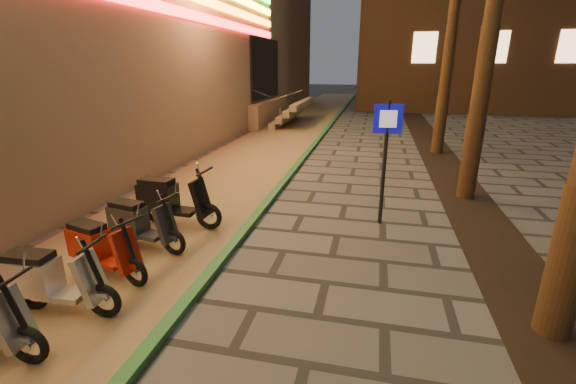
% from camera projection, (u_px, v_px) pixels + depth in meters
% --- Properties ---
extents(parking_strip, '(3.40, 60.00, 0.01)m').
position_uv_depth(parking_strip, '(255.00, 157.00, 13.31)').
color(parking_strip, '#8C7251').
rests_on(parking_strip, ground).
extents(green_curb, '(0.18, 60.00, 0.10)m').
position_uv_depth(green_curb, '(303.00, 158.00, 12.94)').
color(green_curb, '#276934').
rests_on(green_curb, ground).
extents(planting_strip, '(1.20, 40.00, 0.02)m').
position_uv_depth(planting_strip, '(486.00, 231.00, 7.38)').
color(planting_strip, black).
rests_on(planting_strip, ground).
extents(pedestrian_sign, '(0.53, 0.12, 2.43)m').
position_uv_depth(pedestrian_sign, '(386.00, 146.00, 7.26)').
color(pedestrian_sign, black).
rests_on(pedestrian_sign, ground).
extents(scooter_6, '(1.51, 0.53, 1.07)m').
position_uv_depth(scooter_6, '(49.00, 280.00, 4.85)').
color(scooter_6, black).
rests_on(scooter_6, ground).
extents(scooter_7, '(1.47, 0.72, 1.04)m').
position_uv_depth(scooter_7, '(100.00, 248.00, 5.72)').
color(scooter_7, black).
rests_on(scooter_7, ground).
extents(scooter_8, '(1.51, 0.65, 1.06)m').
position_uv_depth(scooter_8, '(139.00, 223.00, 6.59)').
color(scooter_8, black).
rests_on(scooter_8, ground).
extents(scooter_9, '(1.72, 0.60, 1.21)m').
position_uv_depth(scooter_9, '(170.00, 200.00, 7.52)').
color(scooter_9, black).
rests_on(scooter_9, ground).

